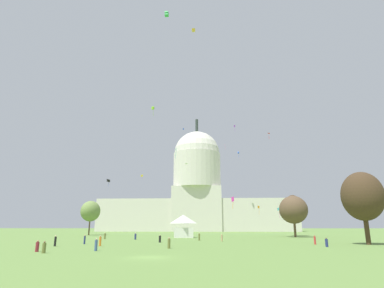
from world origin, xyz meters
name	(u,v)px	position (x,y,z in m)	size (l,w,h in m)	color
ground_plane	(151,257)	(0.00, 0.00, 0.00)	(800.00, 800.00, 0.00)	olive
capitol_building	(197,192)	(-1.29, 161.93, 23.41)	(119.29, 29.71, 71.40)	beige
event_tent	(183,226)	(-1.26, 59.05, 3.28)	(6.35, 6.23, 6.45)	white
tree_west_far	(91,211)	(-37.75, 81.44, 8.56)	(8.70, 9.58, 12.32)	brown
tree_east_mid	(362,196)	(35.37, 25.77, 8.74)	(10.86, 10.86, 13.36)	#42301E
tree_east_far	(293,209)	(35.27, 76.56, 9.02)	(7.78, 7.77, 13.69)	#42301E
tree_east_near	(293,210)	(32.17, 64.47, 8.11)	(11.86, 11.79, 12.33)	brown
person_olive_front_left	(44,248)	(-14.48, 4.69, 0.65)	(0.62, 0.62, 1.47)	olive
person_tan_near_tree_west	(222,238)	(9.11, 37.10, 0.72)	(0.39, 0.39, 1.57)	tan
person_orange_lawn_far_left	(100,241)	(-12.14, 18.95, 0.82)	(0.40, 0.40, 1.76)	orange
person_olive_deep_crowd	(199,237)	(3.96, 40.86, 0.80)	(0.55, 0.55, 1.74)	olive
person_navy_mid_left	(135,236)	(-12.17, 45.26, 0.74)	(0.51, 0.51, 1.65)	navy
person_maroon_aisle_center	(37,247)	(-16.48, 6.76, 0.66)	(0.63, 0.63, 1.49)	maroon
person_black_back_right	(55,241)	(-19.58, 18.14, 0.83)	(0.50, 0.50, 1.79)	black
person_navy_near_tent	(327,243)	(25.52, 18.99, 0.66)	(0.59, 0.59, 1.48)	navy
person_red_front_center	(315,240)	(25.88, 26.09, 0.77)	(0.50, 0.50, 1.67)	red
person_denim_near_tree_east	(96,245)	(-9.18, 8.61, 0.76)	(0.45, 0.45, 1.66)	#3D5684
person_navy_back_center	(85,240)	(-17.11, 24.75, 0.82)	(0.44, 0.44, 1.72)	navy
person_olive_back_left	(105,236)	(-20.66, 47.46, 0.73)	(0.58, 0.58, 1.61)	olive
person_black_front_right	(160,239)	(-3.88, 31.57, 0.70)	(0.57, 0.57, 1.56)	black
person_olive_mid_center	(169,243)	(0.23, 14.02, 0.74)	(0.54, 0.54, 1.63)	olive
kite_blue_high	(183,129)	(-5.30, 104.42, 47.07)	(0.58, 0.27, 0.82)	blue
kite_pink_high	(225,146)	(14.52, 117.54, 41.98)	(0.57, 0.72, 2.60)	pink
kite_violet_high	(235,127)	(19.28, 112.91, 50.44)	(0.78, 0.28, 3.27)	purple
kite_orange_low	(259,208)	(29.10, 114.00, 11.30)	(0.80, 0.78, 3.99)	orange
kite_yellow_mid	(142,176)	(-30.59, 134.91, 30.00)	(1.28, 1.24, 2.24)	yellow
kite_turquoise_mid	(176,151)	(-4.98, 70.14, 28.52)	(0.44, 0.88, 3.57)	teal
kite_green_high	(167,14)	(-4.45, 37.52, 59.01)	(1.07, 1.10, 1.21)	green
kite_red_high	(270,134)	(31.31, 88.93, 39.62)	(1.41, 1.56, 2.49)	red
kite_gold_high	(193,30)	(3.06, 33.09, 50.71)	(0.81, 0.88, 1.01)	gold
kite_cyan_low	(279,209)	(36.91, 107.60, 10.46)	(1.29, 1.22, 4.35)	#33BCDB
kite_magenta_low	(233,200)	(11.85, 38.32, 9.14)	(0.60, 1.00, 2.72)	#D1339E
kite_black_mid	(108,181)	(-37.10, 97.74, 22.22)	(1.49, 1.45, 3.11)	black
kite_white_mid	(186,164)	(-3.17, 91.07, 27.90)	(1.61, 1.59, 0.39)	white
kite_lime_high	(153,108)	(-12.28, 63.62, 41.97)	(1.00, 0.96, 3.46)	#8CD133
kite_blue_high_b	(238,153)	(23.21, 140.23, 43.56)	(0.97, 1.03, 3.80)	blue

